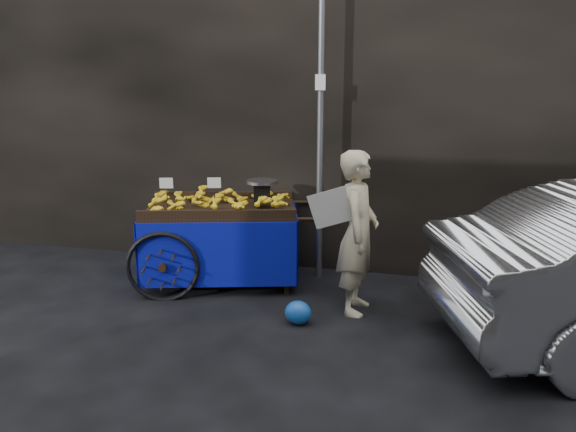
# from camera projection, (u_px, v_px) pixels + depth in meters

# --- Properties ---
(ground) EXTENTS (80.00, 80.00, 0.00)m
(ground) POSITION_uv_depth(u_px,v_px,m) (267.00, 314.00, 5.98)
(ground) COLOR black
(ground) RESTS_ON ground
(building_wall) EXTENTS (13.50, 2.00, 5.00)m
(building_wall) POSITION_uv_depth(u_px,v_px,m) (346.00, 74.00, 7.72)
(building_wall) COLOR black
(building_wall) RESTS_ON ground
(street_pole) EXTENTS (0.12, 0.10, 4.00)m
(street_pole) POSITION_uv_depth(u_px,v_px,m) (321.00, 116.00, 6.64)
(street_pole) COLOR slate
(street_pole) RESTS_ON ground
(banana_cart) EXTENTS (2.69, 1.75, 1.35)m
(banana_cart) POSITION_uv_depth(u_px,v_px,m) (216.00, 216.00, 6.78)
(banana_cart) COLOR black
(banana_cart) RESTS_ON ground
(vendor) EXTENTS (0.74, 0.65, 1.74)m
(vendor) POSITION_uv_depth(u_px,v_px,m) (358.00, 233.00, 5.88)
(vendor) COLOR beige
(vendor) RESTS_ON ground
(plastic_bag) EXTENTS (0.28, 0.22, 0.25)m
(plastic_bag) POSITION_uv_depth(u_px,v_px,m) (298.00, 313.00, 5.72)
(plastic_bag) COLOR #1750AD
(plastic_bag) RESTS_ON ground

